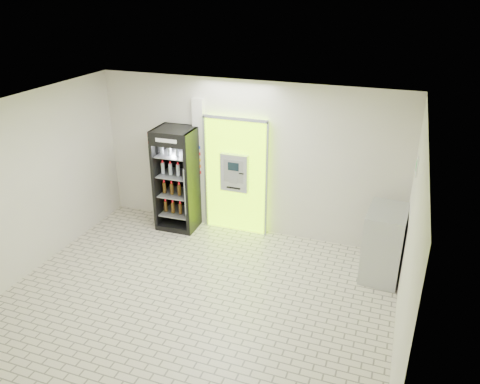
% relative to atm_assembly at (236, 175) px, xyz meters
% --- Properties ---
extents(ground, '(6.00, 6.00, 0.00)m').
position_rel_atm_assembly_xyz_m(ground, '(0.20, -2.41, -1.17)').
color(ground, beige).
rests_on(ground, ground).
extents(room_shell, '(6.00, 6.00, 6.00)m').
position_rel_atm_assembly_xyz_m(room_shell, '(0.20, -2.41, 0.67)').
color(room_shell, silver).
rests_on(room_shell, ground).
extents(atm_assembly, '(1.30, 0.24, 2.33)m').
position_rel_atm_assembly_xyz_m(atm_assembly, '(0.00, 0.00, 0.00)').
color(atm_assembly, '#96EB00').
rests_on(atm_assembly, ground).
extents(pillar, '(0.22, 0.11, 2.60)m').
position_rel_atm_assembly_xyz_m(pillar, '(-0.78, 0.04, 0.13)').
color(pillar, silver).
rests_on(pillar, ground).
extents(beverage_cooler, '(0.79, 0.74, 2.06)m').
position_rel_atm_assembly_xyz_m(beverage_cooler, '(-1.14, -0.26, -0.18)').
color(beverage_cooler, black).
rests_on(beverage_cooler, ground).
extents(steel_cabinet, '(0.67, 0.95, 1.22)m').
position_rel_atm_assembly_xyz_m(steel_cabinet, '(2.88, -0.72, -0.56)').
color(steel_cabinet, '#AEB1B6').
rests_on(steel_cabinet, ground).
extents(exit_sign, '(0.02, 0.22, 0.26)m').
position_rel_atm_assembly_xyz_m(exit_sign, '(3.19, -1.01, 0.95)').
color(exit_sign, white).
rests_on(exit_sign, room_shell).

